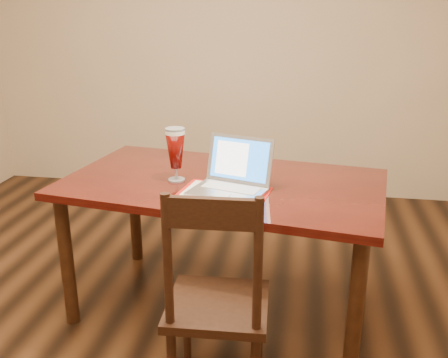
# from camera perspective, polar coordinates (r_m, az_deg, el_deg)

# --- Properties ---
(ground) EXTENTS (5.00, 5.00, 0.00)m
(ground) POSITION_cam_1_polar(r_m,az_deg,el_deg) (2.80, -9.41, -18.62)
(ground) COLOR black
(ground) RESTS_ON ground
(dining_table) EXTENTS (1.83, 1.20, 1.10)m
(dining_table) POSITION_cam_1_polar(r_m,az_deg,el_deg) (2.75, -0.27, -1.90)
(dining_table) COLOR #480F09
(dining_table) RESTS_ON ground
(dining_chair) EXTENTS (0.46, 0.44, 1.04)m
(dining_chair) POSITION_cam_1_polar(r_m,az_deg,el_deg) (2.22, -0.83, -14.00)
(dining_chair) COLOR black
(dining_chair) RESTS_ON ground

